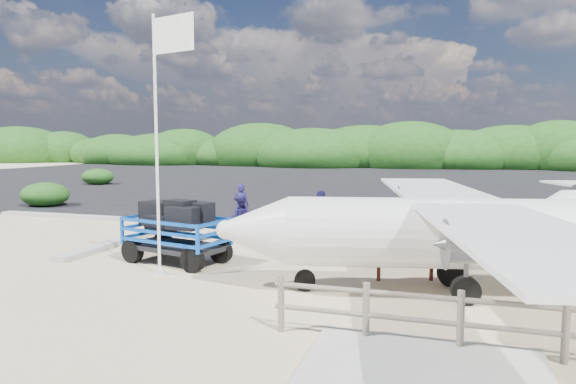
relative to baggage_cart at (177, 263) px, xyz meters
name	(u,v)px	position (x,y,z in m)	size (l,w,h in m)	color
ground	(235,258)	(1.34, 0.97, 0.00)	(160.00, 160.00, 0.00)	beige
asphalt_apron	(375,181)	(1.34, 30.97, 0.00)	(90.00, 50.00, 0.04)	#B2B2B2
lagoon	(25,233)	(-7.66, 2.47, 0.00)	(9.00, 7.00, 0.40)	#B2B2B2
walkway_pad	(424,374)	(6.84, -5.03, 0.00)	(3.50, 2.50, 0.10)	#B2B2B2
vegetation_band	(401,167)	(1.34, 55.97, 0.00)	(124.00, 8.00, 4.40)	#B2B2B2
fence	(459,352)	(7.34, -4.03, 0.00)	(6.40, 2.00, 1.10)	#B2B2B2
baggage_cart	(177,263)	(0.00, 0.00, 0.00)	(3.02, 1.73, 1.51)	blue
flagpole	(160,275)	(0.24, -1.29, 0.00)	(1.28, 0.53, 6.38)	white
signboard	(405,281)	(6.17, -0.01, 0.00)	(1.45, 0.14, 1.19)	maroon
crew_a	(241,205)	(-0.60, 6.12, 0.84)	(0.61, 0.40, 1.68)	#181347
crew_b	(241,218)	(0.42, 3.62, 0.73)	(0.71, 0.56, 1.47)	#181347
crew_c	(321,222)	(3.52, 2.39, 0.94)	(1.11, 0.46, 1.89)	#181347
aircraft_large	(530,187)	(12.94, 28.51, 0.00)	(13.63, 13.63, 4.09)	#B2B2B2
aircraft_small	(308,175)	(-6.03, 36.49, 0.00)	(7.58, 7.58, 2.73)	#B2B2B2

